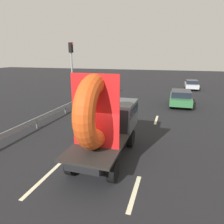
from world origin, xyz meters
TOP-DOWN VIEW (x-y plane):
  - ground_plane at (0.00, 0.00)m, footprint 120.00×120.00m
  - flatbed_truck at (0.16, 0.95)m, footprint 2.02×5.17m
  - distant_sedan at (3.65, 12.37)m, footprint 1.88×4.40m
  - traffic_light at (-6.48, 10.45)m, footprint 0.42×0.36m
  - guardrail at (-5.36, 5.00)m, footprint 0.10×14.66m
  - lane_dash_left_near at (-1.59, -1.41)m, footprint 0.16×2.72m
  - lane_dash_left_far at (-1.59, 6.63)m, footprint 0.16×2.70m
  - lane_dash_right_near at (1.91, -1.30)m, footprint 0.16×2.04m
  - lane_dash_right_far at (1.91, 7.23)m, footprint 0.16×2.11m
  - oncoming_car at (5.33, 22.74)m, footprint 1.66×3.88m

SIDE VIEW (x-z plane):
  - ground_plane at x=0.00m, z-range 0.00..0.00m
  - lane_dash_left_near at x=-1.59m, z-range 0.00..0.01m
  - lane_dash_left_far at x=-1.59m, z-range 0.00..0.01m
  - lane_dash_right_near at x=1.91m, z-range 0.00..0.01m
  - lane_dash_right_far at x=1.91m, z-range 0.00..0.01m
  - guardrail at x=-5.36m, z-range 0.18..0.89m
  - oncoming_car at x=5.33m, z-range 0.05..1.31m
  - distant_sedan at x=3.65m, z-range 0.05..1.49m
  - flatbed_truck at x=0.16m, z-range -0.12..3.83m
  - traffic_light at x=-6.48m, z-range 0.88..6.59m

